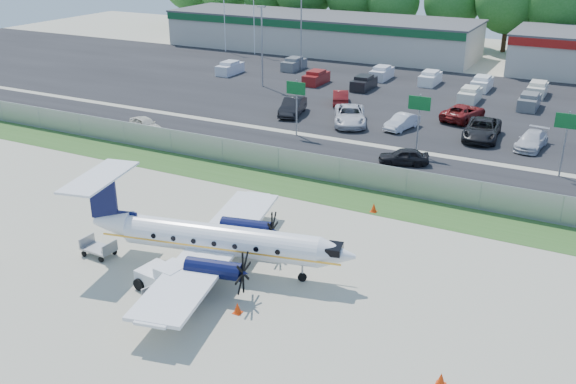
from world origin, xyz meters
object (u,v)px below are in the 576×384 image
at_px(pushback_tug, 167,277).
at_px(baggage_cart_near, 99,248).
at_px(aircraft, 216,239).
at_px(baggage_cart_far, 162,302).

bearing_deg(pushback_tug, baggage_cart_near, 168.35).
bearing_deg(aircraft, pushback_tug, -110.81).
height_order(aircraft, pushback_tug, aircraft).
bearing_deg(baggage_cart_far, aircraft, 87.87).
height_order(pushback_tug, baggage_cart_near, pushback_tug).
relative_size(aircraft, pushback_tug, 5.28).
xyz_separation_m(aircraft, pushback_tug, (-1.12, -2.94, -1.12)).
distance_m(pushback_tug, baggage_cart_near, 5.81).
distance_m(pushback_tug, baggage_cart_far, 1.91).
bearing_deg(aircraft, baggage_cart_near, -165.41).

